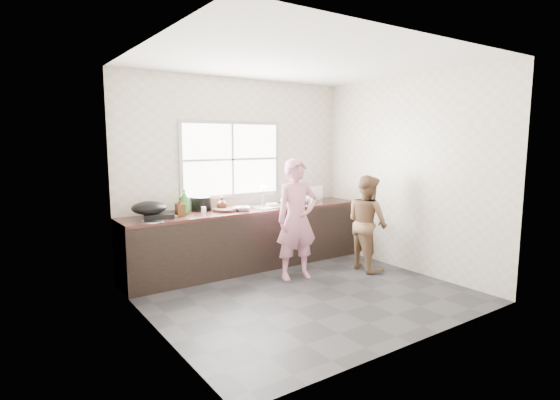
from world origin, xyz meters
TOP-DOWN VIEW (x-y plane):
  - floor at (0.00, 0.00)m, footprint 3.60×3.20m
  - ceiling at (0.00, 0.00)m, footprint 3.60×3.20m
  - wall_back at (0.00, 1.60)m, footprint 3.60×0.01m
  - wall_left at (-1.80, 0.00)m, footprint 0.01×3.20m
  - wall_right at (1.80, 0.00)m, footprint 0.01×3.20m
  - wall_front at (0.00, -1.60)m, footprint 3.60×0.01m
  - cabinet at (0.00, 1.29)m, footprint 3.60×0.62m
  - countertop at (0.00, 1.29)m, footprint 3.60×0.64m
  - sink at (0.35, 1.29)m, footprint 0.55×0.45m
  - faucet at (0.35, 1.49)m, footprint 0.02×0.02m
  - window_frame at (-0.10, 1.59)m, footprint 1.60×0.05m
  - window_glazing at (-0.10, 1.57)m, footprint 1.50×0.01m
  - woman at (0.28, 0.52)m, footprint 0.60×0.45m
  - person_side at (1.35, 0.29)m, footprint 0.59×0.71m
  - cutting_board at (-0.36, 1.30)m, footprint 0.46×0.46m
  - cleaver at (-0.24, 1.23)m, footprint 0.20×0.18m
  - bowl_mince at (-0.16, 1.20)m, footprint 0.27×0.27m
  - bowl_crabs at (0.69, 1.25)m, footprint 0.27×0.27m
  - bowl_held at (0.37, 1.26)m, footprint 0.26×0.26m
  - black_pot at (-0.62, 1.52)m, footprint 0.33×0.33m
  - plate_food at (-1.05, 1.35)m, footprint 0.27×0.27m
  - bottle_green at (-0.89, 1.44)m, footprint 0.16×0.16m
  - bottle_brown_tall at (-1.02, 1.28)m, footprint 0.10×0.10m
  - bottle_brown_short at (-0.36, 1.41)m, footprint 0.17×0.17m
  - glass_jar at (-0.69, 1.30)m, footprint 0.07×0.07m
  - burner at (-1.27, 1.35)m, footprint 0.47×0.47m
  - wok at (-1.43, 1.28)m, footprint 0.56×0.56m
  - dish_rack at (1.06, 1.25)m, footprint 0.41×0.33m
  - pot_lid_left at (-1.45, 1.08)m, footprint 0.35×0.35m
  - pot_lid_right at (-1.25, 1.52)m, footprint 0.29×0.29m

SIDE VIEW (x-z plane):
  - floor at x=0.00m, z-range -0.01..0.00m
  - cabinet at x=0.00m, z-range 0.00..0.82m
  - person_side at x=1.35m, z-range 0.00..1.34m
  - woman at x=0.28m, z-range 0.00..1.48m
  - countertop at x=0.00m, z-range 0.82..0.86m
  - sink at x=0.35m, z-range 0.85..0.88m
  - pot_lid_right at x=-1.25m, z-range 0.86..0.87m
  - pot_lid_left at x=-1.45m, z-range 0.86..0.87m
  - plate_food at x=-1.05m, z-range 0.86..0.88m
  - cutting_board at x=-0.36m, z-range 0.86..0.90m
  - burner at x=-1.27m, z-range 0.86..0.91m
  - bowl_mince at x=-0.16m, z-range 0.86..0.91m
  - bowl_held at x=0.37m, z-range 0.86..0.93m
  - bowl_crabs at x=0.69m, z-range 0.86..0.93m
  - cleaver at x=-0.24m, z-range 0.90..0.91m
  - glass_jar at x=-0.69m, z-range 0.86..0.95m
  - bottle_brown_short at x=-0.36m, z-range 0.86..1.03m
  - black_pot at x=-0.62m, z-range 0.86..1.05m
  - bottle_brown_tall at x=-1.02m, z-range 0.86..1.08m
  - dish_rack at x=1.06m, z-range 0.86..1.13m
  - wok at x=-1.43m, z-range 0.92..1.08m
  - faucet at x=0.35m, z-range 0.86..1.16m
  - bottle_green at x=-0.89m, z-range 0.86..1.18m
  - wall_back at x=0.00m, z-range 0.00..2.70m
  - wall_left at x=-1.80m, z-range 0.00..2.70m
  - wall_right at x=1.80m, z-range 0.00..2.70m
  - wall_front at x=0.00m, z-range 0.00..2.70m
  - window_glazing at x=-0.10m, z-range 1.05..2.05m
  - window_frame at x=-0.10m, z-range 1.00..2.10m
  - ceiling at x=0.00m, z-range 2.70..2.71m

